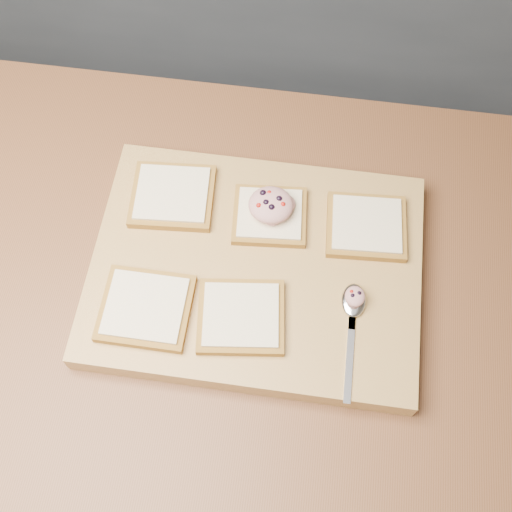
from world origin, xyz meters
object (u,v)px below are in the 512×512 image
Objects in this scene: cutting_board at (256,269)px; tuna_salad_dollop at (271,205)px; bread_far_center at (270,215)px; spoon at (353,309)px.

cutting_board is 0.10m from tuna_salad_dollop.
cutting_board is at bearing -96.92° from bread_far_center.
spoon is at bearing -44.34° from bread_far_center.
tuna_salad_dollop is at bearing 79.87° from bread_far_center.
spoon is at bearing -45.44° from tuna_salad_dollop.
spoon reaches higher than cutting_board.
bread_far_center is 0.68× the size of spoon.
tuna_salad_dollop is at bearing 134.56° from spoon.
tuna_salad_dollop is at bearing 82.92° from cutting_board.
bread_far_center is (0.01, 0.08, 0.03)m from cutting_board.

